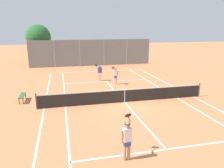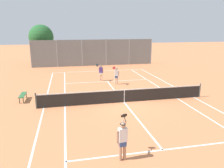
{
  "view_description": "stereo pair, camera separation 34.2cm",
  "coord_description": "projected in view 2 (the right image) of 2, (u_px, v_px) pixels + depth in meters",
  "views": [
    {
      "loc": [
        -4.24,
        -14.13,
        5.13
      ],
      "look_at": [
        -0.57,
        1.5,
        1.0
      ],
      "focal_mm": 35.0,
      "sensor_mm": 36.0,
      "label": 1
    },
    {
      "loc": [
        -3.9,
        -14.2,
        5.13
      ],
      "look_at": [
        -0.57,
        1.5,
        1.0
      ],
      "focal_mm": 35.0,
      "sensor_mm": 36.0,
      "label": 2
    }
  ],
  "objects": [
    {
      "name": "ground_plane",
      "position": [
        124.0,
        102.0,
        15.52
      ],
      "size": [
        120.0,
        120.0,
        0.0
      ],
      "primitive_type": "plane",
      "color": "#CC7A4C"
    },
    {
      "name": "courtside_bench",
      "position": [
        23.0,
        95.0,
        15.79
      ],
      "size": [
        0.36,
        1.5,
        0.47
      ],
      "color": "#2D6638",
      "rests_on": "ground"
    },
    {
      "name": "player_far_left",
      "position": [
        101.0,
        72.0,
        21.64
      ],
      "size": [
        0.81,
        0.7,
        1.77
      ],
      "color": "#D8A884",
      "rests_on": "ground"
    },
    {
      "name": "player_near_side",
      "position": [
        123.0,
        139.0,
        8.55
      ],
      "size": [
        0.6,
        0.79,
        1.77
      ],
      "color": "tan",
      "rests_on": "ground"
    },
    {
      "name": "court_line_markings",
      "position": [
        124.0,
        102.0,
        15.52
      ],
      "size": [
        11.1,
        23.9,
        0.01
      ],
      "color": "silver",
      "rests_on": "ground"
    },
    {
      "name": "tennis_net",
      "position": [
        124.0,
        95.0,
        15.39
      ],
      "size": [
        12.0,
        0.1,
        1.07
      ],
      "color": "#474C47",
      "rests_on": "ground"
    },
    {
      "name": "tree_behind_left",
      "position": [
        42.0,
        38.0,
        30.6
      ],
      "size": [
        3.4,
        3.4,
        5.61
      ],
      "color": "brown",
      "rests_on": "ground"
    },
    {
      "name": "player_far_right",
      "position": [
        116.0,
        75.0,
        20.24
      ],
      "size": [
        0.74,
        0.72,
        1.77
      ],
      "color": "beige",
      "rests_on": "ground"
    },
    {
      "name": "back_fence",
      "position": [
        94.0,
        53.0,
        30.2
      ],
      "size": [
        16.87,
        0.08,
        3.61
      ],
      "color": "gray",
      "rests_on": "ground"
    }
  ]
}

